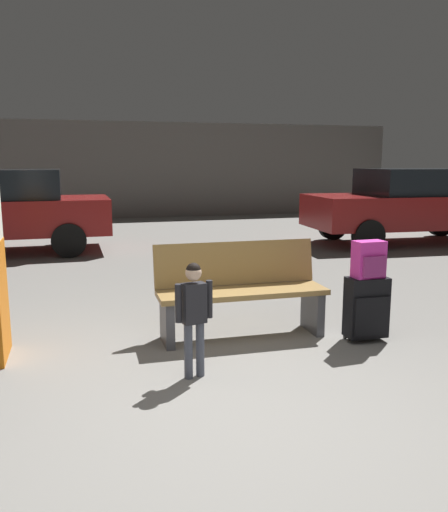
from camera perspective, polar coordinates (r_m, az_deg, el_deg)
ground_plane at (r=7.28m, az=-7.78°, el=-3.47°), size 18.00×18.00×0.10m
garage_back_wall at (r=15.91m, az=-12.52°, el=9.01°), size 18.00×0.12×2.80m
bench at (r=5.06m, az=1.77°, el=-3.71°), size 1.61×0.55×0.89m
suitcase at (r=5.09m, az=15.12°, el=-5.39°), size 0.39×0.24×0.60m
backpack_bright at (r=4.99m, az=15.37°, el=-0.40°), size 0.29×0.20×0.34m
child at (r=4.05m, az=-3.31°, el=-5.59°), size 0.30×0.18×0.90m
parked_car_side at (r=11.45m, az=19.52°, el=5.33°), size 4.19×1.99×1.51m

